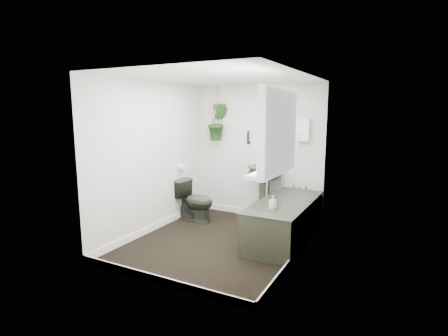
% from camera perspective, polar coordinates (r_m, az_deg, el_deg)
% --- Properties ---
extents(floor, '(2.30, 2.80, 0.02)m').
position_cam_1_polar(floor, '(5.12, -0.80, -12.03)').
color(floor, black).
rests_on(floor, ground).
extents(ceiling, '(2.30, 2.80, 0.02)m').
position_cam_1_polar(ceiling, '(4.78, -0.86, 14.79)').
color(ceiling, white).
rests_on(ceiling, ground).
extents(wall_back, '(2.30, 0.02, 2.30)m').
position_cam_1_polar(wall_back, '(6.08, 5.53, 2.68)').
color(wall_back, white).
rests_on(wall_back, ground).
extents(wall_front, '(2.30, 0.02, 2.30)m').
position_cam_1_polar(wall_front, '(3.66, -11.43, -2.07)').
color(wall_front, white).
rests_on(wall_front, ground).
extents(wall_left, '(0.02, 2.80, 2.30)m').
position_cam_1_polar(wall_left, '(5.46, -11.59, 1.75)').
color(wall_left, white).
rests_on(wall_left, ground).
extents(wall_right, '(0.02, 2.80, 2.30)m').
position_cam_1_polar(wall_right, '(4.39, 12.60, -0.18)').
color(wall_right, white).
rests_on(wall_right, ground).
extents(skirting, '(2.30, 2.80, 0.10)m').
position_cam_1_polar(skirting, '(5.10, -0.80, -11.40)').
color(skirting, white).
rests_on(skirting, floor).
extents(bathtub, '(0.72, 1.72, 0.58)m').
position_cam_1_polar(bathtub, '(5.16, 9.83, -8.47)').
color(bathtub, '#262A21').
rests_on(bathtub, floor).
extents(bath_screen, '(0.04, 0.72, 1.40)m').
position_cam_1_polar(bath_screen, '(5.51, 8.43, 3.27)').
color(bath_screen, silver).
rests_on(bath_screen, bathtub).
extents(shower_box, '(0.20, 0.10, 0.35)m').
position_cam_1_polar(shower_box, '(5.73, 12.80, 6.08)').
color(shower_box, white).
rests_on(shower_box, wall_back).
extents(oval_mirror, '(0.46, 0.03, 0.62)m').
position_cam_1_polar(oval_mirror, '(5.93, 7.55, 5.87)').
color(oval_mirror, tan).
rests_on(oval_mirror, wall_back).
extents(wall_sconce, '(0.04, 0.04, 0.22)m').
position_cam_1_polar(wall_sconce, '(6.07, 3.94, 5.07)').
color(wall_sconce, black).
rests_on(wall_sconce, wall_back).
extents(toilet_roll_holder, '(0.11, 0.11, 0.11)m').
position_cam_1_polar(toilet_roll_holder, '(6.01, -6.86, 0.18)').
color(toilet_roll_holder, white).
rests_on(toilet_roll_holder, wall_left).
extents(window_recess, '(0.08, 1.00, 0.90)m').
position_cam_1_polar(window_recess, '(3.69, 8.95, 5.94)').
color(window_recess, white).
rests_on(window_recess, wall_right).
extents(window_sill, '(0.18, 1.00, 0.04)m').
position_cam_1_polar(window_sill, '(3.76, 7.78, -0.41)').
color(window_sill, white).
rests_on(window_sill, wall_right).
extents(window_blinds, '(0.01, 0.86, 0.76)m').
position_cam_1_polar(window_blinds, '(3.70, 8.29, 5.97)').
color(window_blinds, white).
rests_on(window_blinds, wall_right).
extents(toilet, '(0.72, 0.46, 0.70)m').
position_cam_1_polar(toilet, '(5.97, -4.76, -5.28)').
color(toilet, '#262A21').
rests_on(toilet, floor).
extents(pedestal_sink, '(0.60, 0.52, 0.96)m').
position_cam_1_polar(pedestal_sink, '(5.88, 6.59, -4.23)').
color(pedestal_sink, '#262A21').
rests_on(pedestal_sink, floor).
extents(sill_plant, '(0.22, 0.19, 0.25)m').
position_cam_1_polar(sill_plant, '(4.01, 9.64, 2.24)').
color(sill_plant, black).
rests_on(sill_plant, window_sill).
extents(hanging_plant, '(0.45, 0.44, 0.64)m').
position_cam_1_polar(hanging_plant, '(6.20, -1.02, 7.49)').
color(hanging_plant, black).
rests_on(hanging_plant, ceiling).
extents(soap_bottle, '(0.09, 0.09, 0.17)m').
position_cam_1_polar(soap_bottle, '(4.68, 7.98, -5.53)').
color(soap_bottle, '#37312F').
rests_on(soap_bottle, bathtub).
extents(hanging_pot, '(0.16, 0.16, 0.12)m').
position_cam_1_polar(hanging_pot, '(6.19, -1.02, 9.90)').
color(hanging_pot, '#483227').
rests_on(hanging_pot, ceiling).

